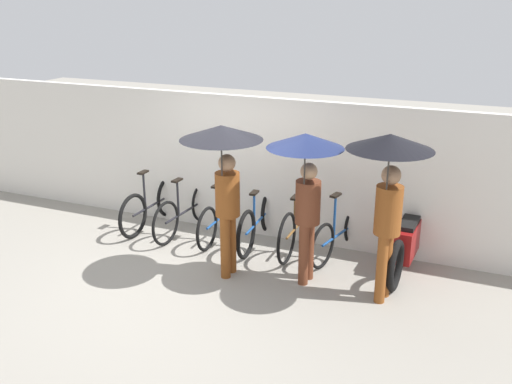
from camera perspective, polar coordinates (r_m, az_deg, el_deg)
The scene contains 12 objects.
ground_plane at distance 7.58m, azimuth -6.46°, elevation -9.08°, with size 30.00×30.00×0.00m, color gray.
back_wall at distance 8.75m, azimuth -0.68°, elevation 2.59°, with size 12.03×0.12×2.16m.
parked_bicycle_0 at distance 9.34m, azimuth -10.36°, elevation -1.23°, with size 0.44×1.73×0.98m.
parked_bicycle_1 at distance 9.04m, azimuth -7.05°, elevation -1.79°, with size 0.44×1.77×1.05m.
parked_bicycle_2 at distance 8.82m, azimuth -3.36°, elevation -2.27°, with size 0.44×1.75×1.03m.
parked_bicycle_3 at distance 8.55m, azimuth 0.25°, elevation -2.83°, with size 0.44×1.77×1.06m.
parked_bicycle_4 at distance 8.39m, azimuth 4.28°, elevation -3.18°, with size 0.44×1.81×1.06m.
parked_bicycle_5 at distance 8.27m, azimuth 8.38°, elevation -3.97°, with size 0.52×1.62×1.11m.
pedestrian_leading at distance 7.10m, azimuth -3.28°, elevation 3.36°, with size 1.03×1.03×2.07m.
pedestrian_center at distance 6.96m, azimuth 5.04°, elevation 2.29°, with size 0.94×0.94×2.02m.
pedestrian_trailing at distance 6.64m, azimuth 13.17°, elevation 1.85°, with size 0.98×0.98×2.12m.
motorcycle at distance 8.05m, azimuth 14.87°, elevation -4.83°, with size 0.58×2.04×0.90m.
Camera 1 is at (3.35, -5.79, 3.57)m, focal length 40.00 mm.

